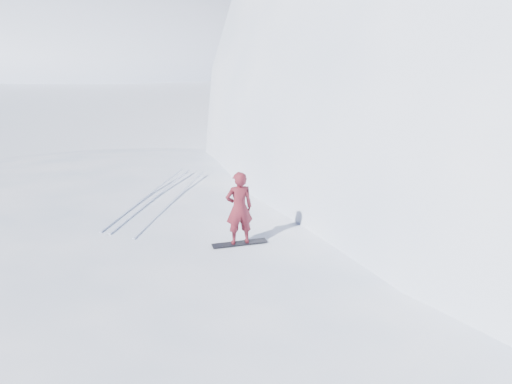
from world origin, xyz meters
TOP-DOWN VIEW (x-y plane):
  - ground at (0.00, 0.00)m, footprint 400.00×400.00m
  - near_ridge at (1.00, 3.00)m, footprint 36.00×28.00m
  - far_ridge_a at (-70.00, 60.00)m, footprint 120.00×70.00m
  - far_ridge_c at (-40.00, 110.00)m, footprint 140.00×90.00m
  - wind_bumps at (-0.56, 2.12)m, footprint 16.00×14.40m
  - snowboard at (2.79, 2.45)m, footprint 1.26×1.15m
  - snowboarder at (2.79, 2.45)m, footprint 0.83×0.81m
  - vapor_plume at (-46.39, 42.52)m, footprint 9.98×7.99m
  - board_tracks at (-1.10, 4.44)m, footprint 2.27×5.91m

SIDE VIEW (x-z plane):
  - ground at x=0.00m, z-range 0.00..0.00m
  - near_ridge at x=1.00m, z-range -2.40..2.40m
  - far_ridge_a at x=-70.00m, z-range -14.00..14.00m
  - far_ridge_c at x=-40.00m, z-range -18.00..18.00m
  - wind_bumps at x=-0.56m, z-range -0.50..0.50m
  - vapor_plume at x=-46.39m, z-range -3.49..3.49m
  - snowboard at x=2.79m, z-range 2.40..2.42m
  - board_tracks at x=-1.10m, z-range 2.40..2.44m
  - snowboarder at x=2.79m, z-range 2.42..4.35m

